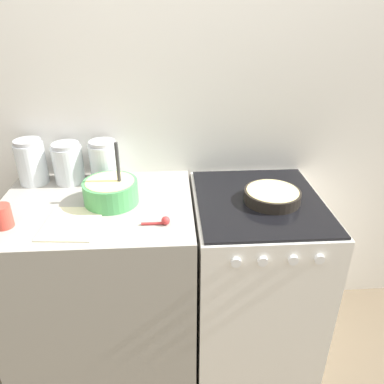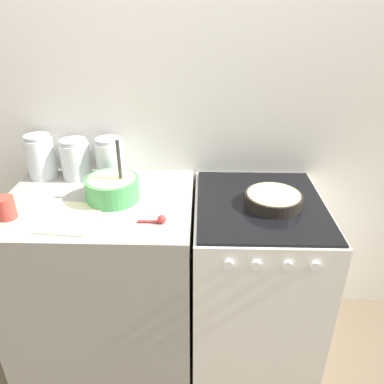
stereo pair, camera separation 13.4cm
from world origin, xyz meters
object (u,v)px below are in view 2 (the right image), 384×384
(mixing_bowl, at_px, (112,187))
(storage_jar_middle, at_px, (76,161))
(tin_can, at_px, (6,208))
(stove, at_px, (253,279))
(storage_jar_right, at_px, (110,161))
(baking_pan, at_px, (273,199))
(storage_jar_left, at_px, (41,159))

(mixing_bowl, relative_size, storage_jar_middle, 1.41)
(storage_jar_middle, xyz_separation_m, tin_can, (-0.17, -0.42, -0.04))
(stove, height_order, storage_jar_right, storage_jar_right)
(storage_jar_right, height_order, tin_can, storage_jar_right)
(stove, distance_m, baking_pan, 0.48)
(baking_pan, bearing_deg, tin_can, -172.75)
(baking_pan, height_order, storage_jar_right, storage_jar_right)
(stove, bearing_deg, tin_can, -171.43)
(storage_jar_right, bearing_deg, baking_pan, -18.93)
(mixing_bowl, height_order, storage_jar_left, mixing_bowl)
(stove, relative_size, storage_jar_right, 4.23)
(baking_pan, xyz_separation_m, storage_jar_middle, (-0.97, 0.27, 0.06))
(baking_pan, height_order, tin_can, tin_can)
(baking_pan, xyz_separation_m, storage_jar_left, (-1.15, 0.27, 0.07))
(baking_pan, relative_size, tin_can, 2.67)
(tin_can, bearing_deg, stove, 8.57)
(stove, relative_size, storage_jar_middle, 4.40)
(mixing_bowl, height_order, storage_jar_right, mixing_bowl)
(stove, xyz_separation_m, storage_jar_middle, (-0.92, 0.25, 0.54))
(storage_jar_middle, relative_size, storage_jar_right, 0.96)
(storage_jar_left, relative_size, storage_jar_right, 1.06)
(mixing_bowl, bearing_deg, baking_pan, -2.71)
(storage_jar_left, bearing_deg, baking_pan, -13.32)
(stove, xyz_separation_m, tin_can, (-1.09, -0.16, 0.50))
(storage_jar_right, xyz_separation_m, tin_can, (-0.35, -0.42, -0.04))
(tin_can, bearing_deg, storage_jar_left, 90.44)
(storage_jar_left, bearing_deg, storage_jar_right, 0.00)
(stove, distance_m, storage_jar_middle, 1.09)
(storage_jar_middle, xyz_separation_m, storage_jar_right, (0.18, 0.00, 0.00))
(mixing_bowl, bearing_deg, tin_can, -156.37)
(tin_can, bearing_deg, storage_jar_right, 49.80)
(stove, bearing_deg, storage_jar_right, 161.14)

